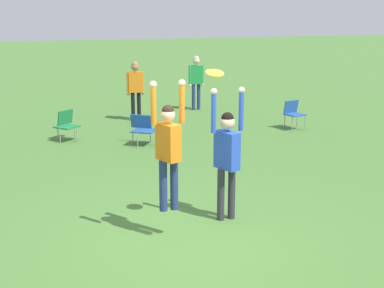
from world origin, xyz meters
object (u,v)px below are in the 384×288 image
camping_chair_4 (293,112)px  person_spectator_near (135,85)px  person_jumping (168,144)px  person_spectator_far (196,77)px  camping_chair_0 (66,123)px  camping_chair_2 (143,128)px  frisbee (215,73)px  person_defending (227,151)px

camping_chair_4 → person_spectator_near: 4.93m
person_jumping → person_spectator_far: bearing=-41.5°
camping_chair_0 → camping_chair_2: (1.78, -1.15, -0.02)m
frisbee → person_spectator_far: 10.67m
person_jumping → camping_chair_2: 6.07m
person_defending → person_spectator_far: person_defending is taller
frisbee → camping_chair_0: bearing=100.6°
camping_chair_2 → person_spectator_near: size_ratio=0.46×
person_jumping → person_spectator_far: (4.38, 10.05, -0.31)m
frisbee → person_spectator_near: (1.14, 8.85, -1.32)m
camping_chair_2 → person_spectator_near: bearing=-65.8°
person_defending → person_spectator_near: (0.80, 8.59, -0.04)m
camping_chair_0 → camping_chair_4: 6.47m
person_spectator_near → person_spectator_far: (2.47, 1.11, 0.02)m
person_jumping → camping_chair_0: bearing=-13.6°
person_spectator_far → camping_chair_0: bearing=-126.9°
camping_chair_0 → frisbee: bearing=62.8°
person_spectator_near → camping_chair_2: bearing=-93.2°
frisbee → person_spectator_far: frisbee is taller
camping_chair_4 → person_spectator_near: bearing=-46.1°
camping_chair_0 → person_spectator_near: bearing=-179.2°
person_jumping → person_spectator_near: size_ratio=1.06×
person_spectator_far → frisbee: bearing=-88.8°
camping_chair_0 → camping_chair_4: size_ratio=0.98×
person_spectator_far → camping_chair_4: bearing=-48.2°
camping_chair_2 → camping_chair_4: size_ratio=1.04×
person_defending → frisbee: size_ratio=7.93×
person_jumping → camping_chair_4: person_jumping is taller
person_jumping → camping_chair_4: bearing=-61.9°
frisbee → person_spectator_near: 9.02m
camping_chair_0 → camping_chair_4: (6.40, -0.92, 0.04)m
person_defending → camping_chair_4: person_defending is taller
camping_chair_2 → person_spectator_near: (0.66, 3.10, 0.69)m
camping_chair_0 → person_spectator_near: (2.44, 1.95, 0.67)m
camping_chair_0 → camping_chair_2: camping_chair_0 is taller
person_defending → frisbee: frisbee is taller
person_defending → camping_chair_2: size_ratio=2.56×
camping_chair_4 → person_spectator_near: (-3.96, 2.86, 0.63)m
person_jumping → frisbee: frisbee is taller
frisbee → camping_chair_0: 7.30m
person_spectator_near → person_spectator_far: size_ratio=0.99×
frisbee → camping_chair_4: frisbee is taller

